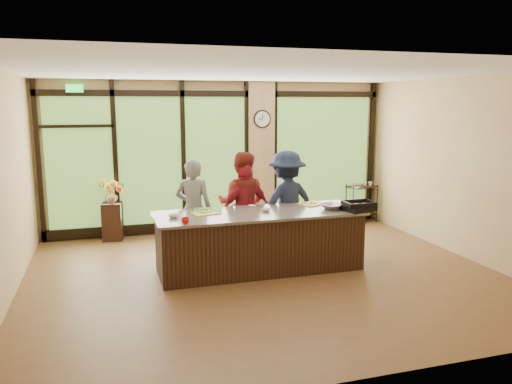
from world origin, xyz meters
TOP-DOWN VIEW (x-y plane):
  - floor at (0.00, 0.00)m, footprint 7.00×7.00m
  - ceiling at (0.00, 0.00)m, footprint 7.00×7.00m
  - back_wall at (0.00, 3.00)m, footprint 7.00×0.00m
  - left_wall at (-3.50, 0.00)m, footprint 0.00×6.00m
  - right_wall at (3.50, 0.00)m, footprint 0.00×6.00m
  - window_wall at (0.16, 2.95)m, footprint 6.90×0.12m
  - island_base at (0.00, 0.30)m, footprint 3.10×1.00m
  - countertop at (0.00, 0.30)m, footprint 3.20×1.10m
  - wall_clock at (0.85, 2.87)m, footprint 0.36×0.04m
  - cook_left at (-0.88, 1.12)m, footprint 0.73×0.62m
  - cook_midleft at (-0.05, 1.17)m, footprint 1.05×0.95m
  - cook_midright at (-0.01, 1.04)m, footprint 1.01×0.64m
  - cook_right at (0.70, 1.02)m, footprint 1.27×0.91m
  - roasting_pan at (1.50, -0.06)m, footprint 0.52×0.44m
  - mixing_bowl at (1.16, 0.16)m, footprint 0.46×0.46m
  - cutting_board_left at (-0.74, 0.66)m, footprint 0.49×0.42m
  - cutting_board_center at (-0.81, 0.43)m, footprint 0.45×0.37m
  - cutting_board_right at (1.01, 0.62)m, footprint 0.54×0.49m
  - prep_bowl_near at (-1.32, 0.29)m, footprint 0.18×0.18m
  - prep_bowl_mid at (0.11, 0.32)m, footprint 0.16×0.16m
  - prep_bowl_far at (-0.00, 0.69)m, footprint 0.15×0.15m
  - red_ramekin at (-1.21, -0.13)m, footprint 0.14×0.14m
  - flower_stand at (-2.16, 2.75)m, footprint 0.41×0.41m
  - flower_vase at (-2.16, 2.75)m, footprint 0.30×0.30m
  - bar_cart at (3.10, 2.75)m, footprint 0.71×0.52m

SIDE VIEW (x-z plane):
  - floor at x=0.00m, z-range 0.00..0.00m
  - flower_stand at x=-2.16m, z-range 0.00..0.72m
  - island_base at x=0.00m, z-range 0.00..0.88m
  - bar_cart at x=3.10m, z-range 0.09..0.96m
  - cook_midright at x=-0.01m, z-range 0.00..1.60m
  - flower_vase at x=-2.16m, z-range 0.72..0.97m
  - cook_left at x=-0.88m, z-range 0.00..1.68m
  - cook_midleft at x=-0.05m, z-range 0.00..1.77m
  - cook_right at x=0.70m, z-range 0.00..1.77m
  - countertop at x=0.00m, z-range 0.88..0.92m
  - cutting_board_center at x=-0.81m, z-range 0.92..0.93m
  - cutting_board_left at x=-0.74m, z-range 0.92..0.93m
  - cutting_board_right at x=1.01m, z-range 0.92..0.93m
  - prep_bowl_far at x=0.00m, z-range 0.92..0.95m
  - prep_bowl_mid at x=0.11m, z-range 0.92..0.96m
  - prep_bowl_near at x=-1.32m, z-range 0.92..0.97m
  - roasting_pan at x=1.50m, z-range 0.92..1.00m
  - red_ramekin at x=-1.21m, z-range 0.92..1.01m
  - mixing_bowl at x=1.16m, z-range 0.92..1.01m
  - window_wall at x=0.16m, z-range -0.11..2.89m
  - back_wall at x=0.00m, z-range -2.00..5.00m
  - left_wall at x=-3.50m, z-range -1.50..4.50m
  - right_wall at x=3.50m, z-range -1.50..4.50m
  - wall_clock at x=0.85m, z-range 2.07..2.43m
  - ceiling at x=0.00m, z-range 3.00..3.00m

